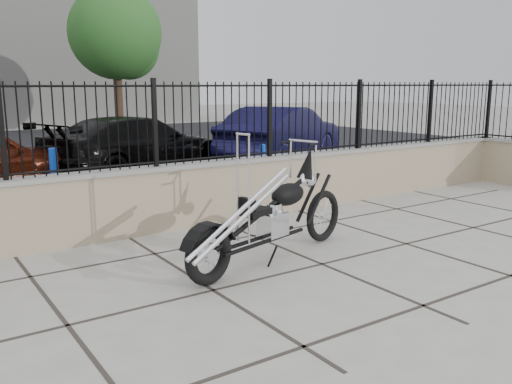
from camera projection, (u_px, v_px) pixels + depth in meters
The scene contains 11 objects.
ground_plane at pixel (322, 264), 6.50m from camera, with size 90.00×90.00×0.00m, color #99968E.
parking_lot at pixel (54, 154), 16.65m from camera, with size 30.00×30.00×0.00m, color black.
retaining_wall at pixel (217, 191), 8.43m from camera, with size 14.00×0.36×0.96m, color gray.
iron_fence at pixel (216, 122), 8.22m from camera, with size 14.00×0.08×1.20m, color black.
chopper_motorcycle at pixel (270, 196), 6.45m from camera, with size 2.71×0.48×1.63m, color black, non-canonical shape.
car_black at pixel (137, 145), 12.84m from camera, with size 1.94×4.78×1.39m, color black.
car_blue at pixel (282, 134), 14.86m from camera, with size 1.62×4.64×1.53m, color black.
bollard_a at pixel (55, 182), 8.84m from camera, with size 0.13×0.13×1.11m, color blue.
bollard_b at pixel (263, 166), 11.16m from camera, with size 0.11×0.11×0.91m, color #0B32A8.
bollard_c at pixel (357, 153), 13.23m from camera, with size 0.11×0.11×0.96m, color #0A2EA2.
tree_right at pixel (115, 28), 20.93m from camera, with size 3.58×3.58×6.04m.
Camera 1 is at (-4.13, -4.69, 2.13)m, focal length 38.00 mm.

